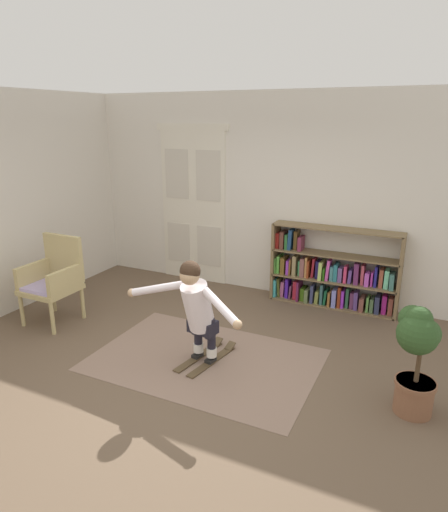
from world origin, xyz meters
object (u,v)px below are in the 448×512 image
object	(u,v)px
bookshelf	(329,275)
wicker_chair	(54,278)
person_skier	(197,305)
skis_pair	(207,357)
potted_plant	(417,351)

from	to	relation	value
bookshelf	wicker_chair	size ratio (longest dim) A/B	1.58
bookshelf	person_skier	xyz separation A→B (m)	(-0.86, -2.21, 0.24)
wicker_chair	person_skier	xyz separation A→B (m)	(2.19, -0.21, 0.11)
wicker_chair	person_skier	bearing A→B (deg)	-5.51
skis_pair	person_skier	distance (m)	0.69
skis_pair	person_skier	bearing A→B (deg)	-99.48
wicker_chair	skis_pair	size ratio (longest dim) A/B	1.33
wicker_chair	skis_pair	bearing A→B (deg)	-1.47
potted_plant	person_skier	world-z (taller)	person_skier
bookshelf	person_skier	world-z (taller)	person_skier
wicker_chair	potted_plant	size ratio (longest dim) A/B	1.07
bookshelf	wicker_chair	distance (m)	3.65
bookshelf	skis_pair	world-z (taller)	bookshelf
potted_plant	person_skier	distance (m)	2.11
bookshelf	potted_plant	xyz separation A→B (m)	(1.24, -2.09, 0.16)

